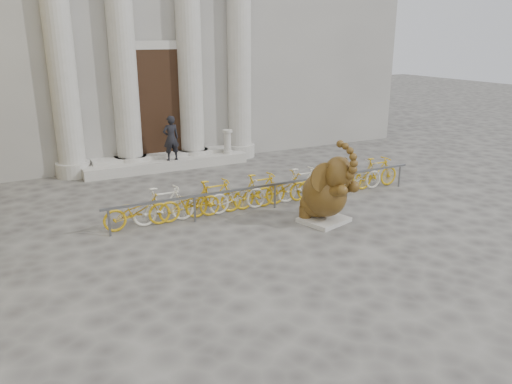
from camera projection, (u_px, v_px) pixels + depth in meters
name	position (u px, v px, depth m)	size (l,w,h in m)	color
ground	(302.00, 270.00, 10.43)	(80.00, 80.00, 0.00)	#474442
classical_building	(120.00, 3.00, 21.30)	(22.00, 10.70, 12.00)	gray
entrance_steps	(166.00, 163.00, 18.36)	(6.00, 1.20, 0.36)	#A8A59E
elephant_statue	(326.00, 193.00, 12.85)	(1.47, 1.76, 2.23)	#A8A59E
bike_rack	(270.00, 189.00, 14.23)	(9.59, 0.53, 1.00)	slate
pedestrian	(171.00, 138.00, 17.81)	(0.59, 0.39, 1.61)	black
balustrade_post	(228.00, 143.00, 18.94)	(0.37, 0.37, 0.91)	#A8A59E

